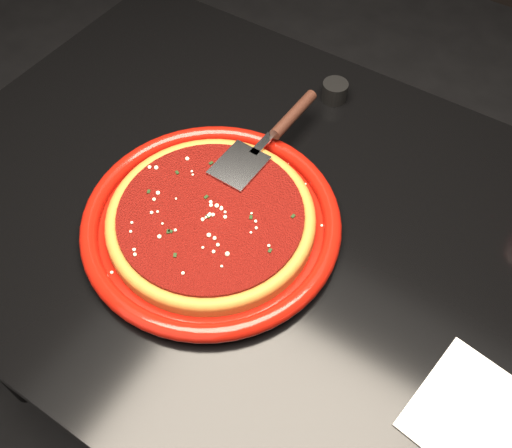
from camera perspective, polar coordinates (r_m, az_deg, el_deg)
The scene contains 11 objects.
floor at distance 1.54m, azimuth 1.80°, elevation -16.82°, with size 4.00×4.00×0.01m, color black.
table at distance 1.19m, azimuth 2.28°, elevation -10.90°, with size 1.20×0.80×0.75m, color black.
plate at distance 0.85m, azimuth -4.48°, elevation 0.21°, with size 0.39×0.39×0.03m, color maroon.
pizza_crust at distance 0.85m, azimuth -4.50°, elevation 0.38°, with size 0.31×0.31×0.02m, color brown.
pizza_crust_rim at distance 0.84m, azimuth -4.53°, elevation 0.69°, with size 0.31×0.31×0.02m, color brown.
pizza_sauce at distance 0.84m, azimuth -4.56°, elevation 0.92°, with size 0.28×0.28×0.01m, color #660F0B.
parmesan_dusting at distance 0.83m, azimuth -4.59°, elevation 1.23°, with size 0.27×0.27×0.01m, color beige, non-canonical shape.
basil_flecks at distance 0.83m, azimuth -4.59°, elevation 1.19°, with size 0.24×0.24×0.00m, color black, non-canonical shape.
pizza_server at distance 0.92m, azimuth 1.33°, elevation 8.65°, with size 0.08×0.28×0.02m, color #AEB0B5, non-canonical shape.
napkin_a at distance 0.78m, azimuth 21.45°, elevation -17.69°, with size 0.15×0.15×0.00m, color silver.
ramekin at distance 1.05m, azimuth 7.88°, elevation 13.02°, with size 0.05×0.05×0.03m, color black.
Camera 1 is at (0.23, -0.44, 1.45)m, focal length 40.00 mm.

